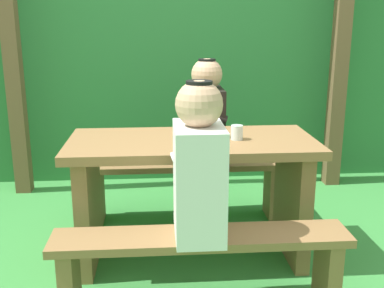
{
  "coord_description": "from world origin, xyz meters",
  "views": [
    {
      "loc": [
        -0.2,
        -2.57,
        1.39
      ],
      "look_at": [
        0.0,
        0.0,
        0.71
      ],
      "focal_mm": 43.92,
      "sensor_mm": 36.0,
      "label": 1
    }
  ],
  "objects": [
    {
      "name": "bench_far",
      "position": [
        0.0,
        0.57,
        0.3
      ],
      "size": [
        1.4,
        0.24,
        0.42
      ],
      "color": "olive",
      "rests_on": "ground_plane"
    },
    {
      "name": "drinking_glass",
      "position": [
        0.25,
        -0.03,
        0.78
      ],
      "size": [
        0.07,
        0.07,
        0.08
      ],
      "primitive_type": "cylinder",
      "color": "silver",
      "rests_on": "picnic_table"
    },
    {
      "name": "person_black_coat",
      "position": [
        0.14,
        0.57,
        0.75
      ],
      "size": [
        0.25,
        0.35,
        0.72
      ],
      "color": "black",
      "rests_on": "bench_far"
    },
    {
      "name": "picnic_table",
      "position": [
        0.0,
        0.0,
        0.5
      ],
      "size": [
        1.4,
        0.64,
        0.73
      ],
      "color": "olive",
      "rests_on": "ground_plane"
    },
    {
      "name": "person_white_shirt",
      "position": [
        -0.01,
        -0.57,
        0.75
      ],
      "size": [
        0.25,
        0.35,
        0.72
      ],
      "color": "white",
      "rests_on": "bench_near"
    },
    {
      "name": "bottle_left",
      "position": [
        0.11,
        0.02,
        0.83
      ],
      "size": [
        0.06,
        0.06,
        0.23
      ],
      "color": "silver",
      "rests_on": "picnic_table"
    },
    {
      "name": "bench_near",
      "position": [
        0.0,
        -0.57,
        0.3
      ],
      "size": [
        1.4,
        0.24,
        0.42
      ],
      "color": "olive",
      "rests_on": "ground_plane"
    },
    {
      "name": "pergola_post_right",
      "position": [
        1.31,
        1.23,
        1.14
      ],
      "size": [
        0.12,
        0.12,
        2.29
      ],
      "primitive_type": "cube",
      "color": "brown",
      "rests_on": "ground_plane"
    },
    {
      "name": "hedge_backdrop",
      "position": [
        0.0,
        1.98,
        1.02
      ],
      "size": [
        6.4,
        1.04,
        2.03
      ],
      "primitive_type": "cube",
      "color": "#2C7337",
      "rests_on": "ground_plane"
    },
    {
      "name": "ground_plane",
      "position": [
        0.0,
        0.0,
        0.0
      ],
      "size": [
        12.0,
        12.0,
        0.0
      ],
      "primitive_type": "plane",
      "color": "#39893C"
    },
    {
      "name": "pergola_post_left",
      "position": [
        -1.31,
        1.23,
        1.14
      ],
      "size": [
        0.12,
        0.12,
        2.29
      ],
      "primitive_type": "cube",
      "color": "brown",
      "rests_on": "ground_plane"
    }
  ]
}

